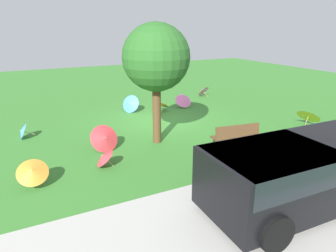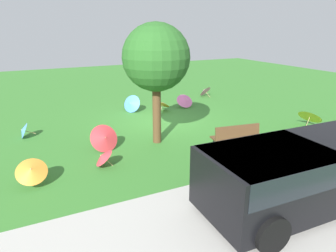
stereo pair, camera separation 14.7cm
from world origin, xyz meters
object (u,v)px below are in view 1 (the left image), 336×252
Objects in this scene: parasol_blue_0 at (130,104)px; parasol_orange_1 at (162,104)px; park_bench at (235,136)px; parasol_pink_2 at (203,91)px; van_dark at (296,171)px; parasol_pink_0 at (127,100)px; parasol_red_0 at (105,138)px; parasol_red_1 at (103,157)px; shade_tree at (156,58)px; parasol_yellow_0 at (309,115)px; parasol_pink_1 at (183,100)px; parasol_orange_0 at (32,171)px; parasol_blue_1 at (22,131)px.

parasol_blue_0 is 1.53m from parasol_orange_1.
parasol_pink_2 is at bearing -115.45° from park_bench.
parasol_pink_0 is (0.28, -10.57, -0.60)m from van_dark.
parasol_red_0 is 1.27m from parasol_red_1.
parasol_red_1 is at bearing -49.91° from van_dark.
parasol_yellow_0 is (-6.36, 1.21, -2.47)m from shade_tree.
parasol_pink_2 is at bearing -143.71° from parasol_red_0.
van_dark reaches higher than park_bench.
park_bench is 6.19m from parasol_blue_0.
park_bench is 7.36m from parasol_pink_0.
parasol_red_0 is (2.67, 5.40, 0.14)m from parasol_pink_0.
parasol_blue_0 is 6.04m from parasol_red_1.
park_bench is 1.90× the size of parasol_pink_1.
parasol_pink_1 reaches higher than parasol_orange_1.
parasol_yellow_0 is at bearing 122.38° from parasol_pink_1.
parasol_red_1 is (2.80, 5.35, -0.08)m from parasol_blue_0.
shade_tree is 3.52× the size of parasol_yellow_0.
parasol_blue_1 is at bearing -88.74° from parasol_orange_0.
parasol_pink_0 is 0.86× the size of parasol_blue_0.
parasol_blue_0 is at bearing -129.68° from parasol_orange_0.
parasol_orange_0 is (4.21, 1.51, -2.49)m from shade_tree.
parasol_pink_1 is (-1.17, -5.55, -0.08)m from park_bench.
parasol_pink_0 is at bearing -34.79° from parasol_pink_1.
parasol_orange_0 is at bearing 10.32° from parasol_red_1.
parasol_pink_2 is 11.99m from parasol_orange_0.
parasol_red_1 is at bearing 118.40° from parasol_blue_1.
van_dark is 5.22× the size of parasol_pink_2.
van_dark is 10.59m from parasol_pink_0.
parasol_pink_0 is 2.97m from parasol_pink_1.
parasol_pink_1 is 5.86m from parasol_yellow_0.
parasol_yellow_0 is 1.63× the size of parasol_red_1.
park_bench is 1.90× the size of parasol_pink_0.
parasol_pink_1 is at bearing -176.94° from parasol_orange_1.
parasol_pink_1 is 0.74× the size of parasol_yellow_0.
parasol_yellow_0 is at bearing 130.02° from parasol_pink_0.
parasol_yellow_0 is 10.58m from parasol_orange_0.
parasol_red_1 is (3.07, 6.60, 0.03)m from parasol_pink_0.
parasol_blue_1 is 0.68× the size of parasol_orange_1.
shade_tree is 5.68m from parasol_blue_1.
parasol_red_1 reaches higher than parasol_pink_0.
parasol_blue_1 is (5.36, -7.70, -0.61)m from van_dark.
parasol_pink_2 reaches higher than parasol_blue_1.
parasol_orange_0 is at bearing 35.25° from parasol_pink_1.
shade_tree is at bearing -41.37° from park_bench.
van_dark is 3.96× the size of parasol_yellow_0.
parasol_pink_1 is 2.88m from parasol_pink_2.
parasol_blue_0 is at bearing -75.61° from park_bench.
parasol_red_1 is (4.34, -0.65, -0.13)m from park_bench.
parasol_orange_0 is (10.57, 0.31, -0.02)m from parasol_yellow_0.
van_dark is at bearing 67.18° from parasol_pink_2.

